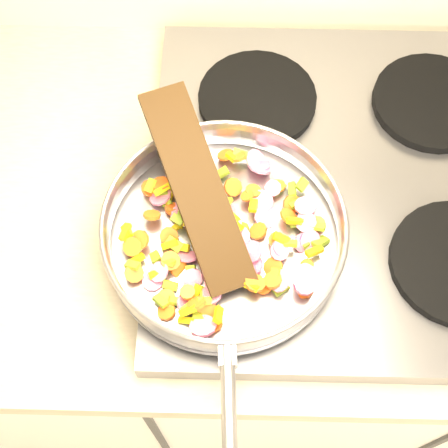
{
  "coord_description": "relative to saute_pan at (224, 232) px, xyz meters",
  "views": [
    {
      "loc": [
        -0.88,
        1.17,
        1.75
      ],
      "look_at": [
        -0.89,
        1.55,
        1.01
      ],
      "focal_mm": 50.0,
      "sensor_mm": 36.0,
      "label": 1
    }
  ],
  "objects": [
    {
      "name": "grate_fl",
      "position": [
        0.05,
        -0.02,
        -0.04
      ],
      "size": [
        0.19,
        0.19,
        0.02
      ],
      "primitive_type": "cylinder",
      "color": "black",
      "rests_on": "cooktop"
    },
    {
      "name": "vegetable_heap",
      "position": [
        -0.0,
        -0.0,
        -0.01
      ],
      "size": [
        0.29,
        0.3,
        0.05
      ],
      "color": "gold",
      "rests_on": "saute_pan"
    },
    {
      "name": "grate_br",
      "position": [
        0.33,
        0.26,
        -0.04
      ],
      "size": [
        0.19,
        0.19,
        0.02
      ],
      "primitive_type": "cylinder",
      "color": "black",
      "rests_on": "cooktop"
    },
    {
      "name": "wooden_spatula",
      "position": [
        -0.04,
        0.05,
        0.04
      ],
      "size": [
        0.17,
        0.29,
        0.1
      ],
      "primitive_type": "cube",
      "rotation": [
        0.0,
        -0.31,
        1.97
      ],
      "color": "black",
      "rests_on": "saute_pan"
    },
    {
      "name": "saute_pan",
      "position": [
        0.0,
        0.0,
        0.0
      ],
      "size": [
        0.37,
        0.54,
        0.06
      ],
      "rotation": [
        0.0,
        0.0,
        0.05
      ],
      "color": "#9E9EA5",
      "rests_on": "grate_fl"
    },
    {
      "name": "grate_bl",
      "position": [
        0.05,
        0.26,
        -0.04
      ],
      "size": [
        0.19,
        0.19,
        0.02
      ],
      "primitive_type": "cylinder",
      "color": "black",
      "rests_on": "cooktop"
    },
    {
      "name": "cooktop",
      "position": [
        0.19,
        0.12,
        -0.07
      ],
      "size": [
        0.6,
        0.6,
        0.04
      ],
      "primitive_type": "cube",
      "color": "#939399",
      "rests_on": "counter_top"
    }
  ]
}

